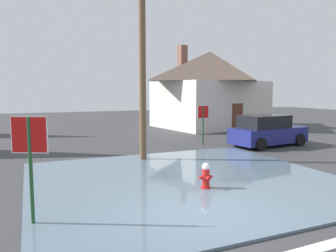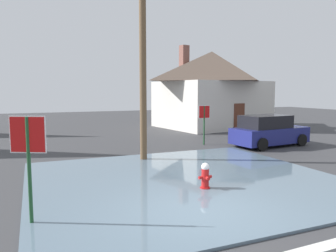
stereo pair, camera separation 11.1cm
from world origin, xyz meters
name	(u,v)px [view 1 (the left image)]	position (x,y,z in m)	size (l,w,h in m)	color
ground_plane	(204,215)	(0.00, 0.00, -0.05)	(80.00, 80.00, 0.10)	#38383A
flood_puddle	(186,180)	(0.88, 2.74, 0.03)	(9.68, 8.88, 0.07)	slate
lane_stop_bar	(312,250)	(0.93, -2.34, 0.00)	(4.48, 0.30, 0.01)	silver
stop_sign_near	(30,148)	(-3.74, 0.82, 1.71)	(0.71, 0.37, 2.38)	#1E4C28
fire_hydrant	(206,177)	(0.95, 1.58, 0.40)	(0.41, 0.35, 0.82)	red
utility_pole	(142,51)	(0.60, 6.18, 4.49)	(1.60, 0.28, 8.63)	brown
stop_sign_far	(203,117)	(4.88, 8.77, 1.50)	(0.69, 0.08, 2.12)	#1E4C28
house	(209,88)	(9.69, 16.31, 3.11)	(9.05, 8.04, 6.47)	beige
parked_car	(267,131)	(7.80, 7.09, 0.78)	(4.34, 2.35, 1.64)	navy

